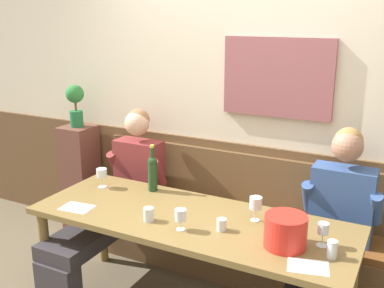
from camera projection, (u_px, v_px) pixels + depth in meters
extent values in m
cube|color=beige|center=(245.00, 93.00, 3.51)|extent=(6.80, 0.08, 2.80)
cube|color=#925257|center=(277.00, 78.00, 3.30)|extent=(0.82, 0.04, 0.58)
cube|color=brown|center=(239.00, 203.00, 3.71)|extent=(6.80, 0.03, 1.01)
cube|color=brown|center=(227.00, 246.00, 3.60)|extent=(2.40, 0.42, 0.44)
cube|color=brown|center=(228.00, 218.00, 3.53)|extent=(2.35, 0.39, 0.05)
cube|color=brown|center=(238.00, 180.00, 3.62)|extent=(2.40, 0.04, 0.45)
cube|color=brown|center=(191.00, 220.00, 2.92)|extent=(2.10, 0.77, 0.04)
cylinder|color=olive|center=(46.00, 257.00, 3.19)|extent=(0.07, 0.07, 0.70)
cylinder|color=brown|center=(102.00, 222.00, 3.73)|extent=(0.07, 0.07, 0.70)
cylinder|color=olive|center=(352.00, 285.00, 2.86)|extent=(0.07, 0.07, 0.70)
cube|color=#353135|center=(59.00, 288.00, 3.10)|extent=(0.30, 0.14, 0.38)
cube|color=#322F33|center=(100.00, 228.00, 3.43)|extent=(0.33, 1.03, 0.11)
cube|color=maroon|center=(139.00, 169.00, 3.81)|extent=(0.40, 0.19, 0.49)
sphere|color=#DFAD8D|center=(137.00, 123.00, 3.70)|extent=(0.20, 0.20, 0.20)
sphere|color=#9F6E4A|center=(138.00, 120.00, 3.71)|extent=(0.18, 0.18, 0.18)
cylinder|color=maroon|center=(116.00, 165.00, 3.87)|extent=(0.08, 0.20, 0.27)
cylinder|color=maroon|center=(158.00, 172.00, 3.68)|extent=(0.08, 0.20, 0.27)
cube|color=#28252F|center=(321.00, 286.00, 2.70)|extent=(0.35, 1.03, 0.11)
cube|color=#324E87|center=(342.00, 204.00, 3.09)|extent=(0.41, 0.19, 0.52)
sphere|color=#A6745B|center=(348.00, 146.00, 2.96)|extent=(0.21, 0.21, 0.21)
sphere|color=#9E7540|center=(349.00, 141.00, 2.98)|extent=(0.19, 0.19, 0.19)
cylinder|color=#324E87|center=(309.00, 197.00, 3.14)|extent=(0.08, 0.20, 0.27)
cylinder|color=#324E87|center=(376.00, 209.00, 2.95)|extent=(0.08, 0.20, 0.27)
cylinder|color=red|center=(285.00, 231.00, 2.53)|extent=(0.24, 0.24, 0.19)
cylinder|color=#1E3F1E|center=(153.00, 177.00, 3.33)|extent=(0.07, 0.07, 0.21)
sphere|color=#1E3F1E|center=(152.00, 162.00, 3.30)|extent=(0.07, 0.07, 0.07)
cylinder|color=#1E3F1E|center=(152.00, 154.00, 3.28)|extent=(0.03, 0.03, 0.10)
cylinder|color=gold|center=(152.00, 146.00, 3.26)|extent=(0.03, 0.03, 0.02)
cylinder|color=silver|center=(181.00, 229.00, 2.75)|extent=(0.06, 0.06, 0.00)
cylinder|color=silver|center=(181.00, 225.00, 2.74)|extent=(0.01, 0.01, 0.06)
cylinder|color=silver|center=(181.00, 215.00, 2.72)|extent=(0.07, 0.07, 0.07)
cylinder|color=#DED685|center=(181.00, 218.00, 2.73)|extent=(0.06, 0.06, 0.03)
cylinder|color=silver|center=(102.00, 187.00, 3.42)|extent=(0.07, 0.07, 0.00)
cylinder|color=silver|center=(102.00, 182.00, 3.41)|extent=(0.01, 0.01, 0.08)
cylinder|color=silver|center=(102.00, 173.00, 3.39)|extent=(0.08, 0.08, 0.06)
cylinder|color=#ECE07A|center=(102.00, 176.00, 3.39)|extent=(0.07, 0.07, 0.02)
cylinder|color=silver|center=(255.00, 220.00, 2.87)|extent=(0.06, 0.06, 0.00)
cylinder|color=silver|center=(255.00, 214.00, 2.86)|extent=(0.01, 0.01, 0.08)
cylinder|color=silver|center=(256.00, 203.00, 2.84)|extent=(0.08, 0.08, 0.08)
cylinder|color=silver|center=(322.00, 245.00, 2.56)|extent=(0.06, 0.06, 0.00)
cylinder|color=silver|center=(322.00, 239.00, 2.55)|extent=(0.01, 0.01, 0.07)
cylinder|color=silver|center=(323.00, 228.00, 2.53)|extent=(0.06, 0.06, 0.06)
cylinder|color=#F6D186|center=(323.00, 232.00, 2.54)|extent=(0.05, 0.05, 0.02)
cylinder|color=silver|center=(149.00, 214.00, 2.86)|extent=(0.07, 0.07, 0.09)
cylinder|color=silver|center=(332.00, 249.00, 2.42)|extent=(0.06, 0.06, 0.10)
cylinder|color=silver|center=(222.00, 225.00, 2.73)|extent=(0.06, 0.06, 0.08)
cube|color=white|center=(77.00, 208.00, 3.06)|extent=(0.22, 0.17, 0.00)
cube|color=white|center=(308.00, 267.00, 2.35)|extent=(0.24, 0.20, 0.00)
cube|color=brown|center=(81.00, 179.00, 4.22)|extent=(0.28, 0.28, 1.01)
cylinder|color=#1F693B|center=(77.00, 119.00, 4.06)|extent=(0.12, 0.12, 0.14)
cylinder|color=brown|center=(76.00, 106.00, 4.03)|extent=(0.02, 0.02, 0.09)
sphere|color=#2C7736|center=(75.00, 94.00, 4.00)|extent=(0.16, 0.16, 0.16)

